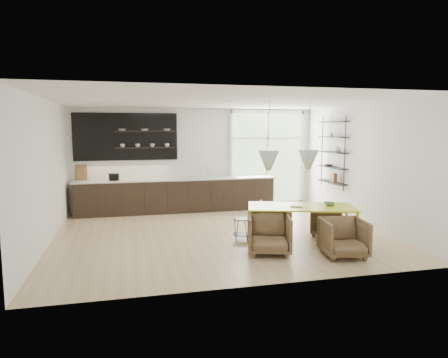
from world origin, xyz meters
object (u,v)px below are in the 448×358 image
armchair_front_left (269,234)px  wire_stool (242,226)px  dining_table (301,209)px  armchair_front_right (344,238)px  armchair_back_left (273,217)px  armchair_back_right (325,221)px

armchair_front_left → wire_stool: 0.99m
dining_table → armchair_front_left: (-0.84, -0.46, -0.35)m
armchair_front_right → wire_stool: size_ratio=1.66×
dining_table → wire_stool: 1.27m
armchair_back_left → armchair_front_right: (0.64, -1.90, 0.00)m
dining_table → armchair_back_right: size_ratio=3.40×
armchair_back_left → wire_stool: 0.95m
armchair_front_left → armchair_front_right: size_ratio=1.05×
armchair_back_right → wire_stool: bearing=25.5°
armchair_front_right → armchair_back_left: bearing=117.2°
armchair_front_right → wire_stool: (-1.49, 1.48, -0.05)m
armchair_back_left → armchair_back_right: 1.14m
armchair_front_left → armchair_front_right: (1.25, -0.52, -0.02)m
armchair_back_left → armchair_front_left: bearing=96.9°
armchair_front_left → wire_stool: armchair_front_left is taller
wire_stool → armchair_front_right: bearing=-44.7°
armchair_back_left → wire_stool: bearing=56.9°
dining_table → armchair_front_right: bearing=-50.4°
armchair_back_left → armchair_front_left: (-0.61, -1.38, 0.02)m
dining_table → armchair_back_left: dining_table is taller
armchair_back_left → armchair_front_right: armchair_front_right is taller
armchair_back_right → armchair_front_left: size_ratio=0.84×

